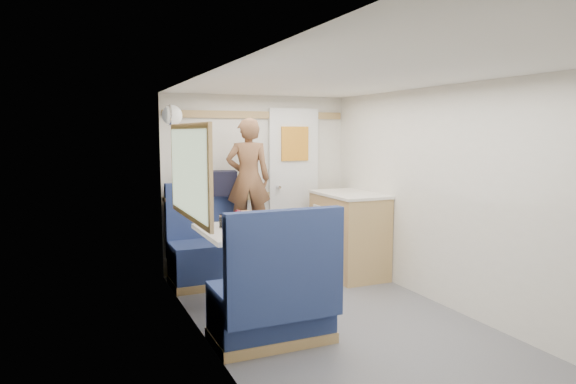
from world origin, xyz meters
name	(u,v)px	position (x,y,z in m)	size (l,w,h in m)	color
floor	(358,336)	(0.00, 0.00, 0.00)	(4.50, 4.50, 0.00)	#515156
ceiling	(362,75)	(0.00, 0.00, 2.00)	(4.50, 4.50, 0.00)	silver
wall_back	(257,183)	(0.00, 2.25, 1.00)	(2.20, 0.02, 2.00)	silver
wall_left	(219,219)	(-1.10, 0.00, 1.00)	(0.02, 4.50, 2.00)	silver
wall_right	(472,202)	(1.10, 0.00, 1.00)	(0.02, 4.50, 2.00)	silver
oak_trim_low	(258,196)	(0.00, 2.23, 0.85)	(2.15, 0.02, 0.08)	#AF854F
oak_trim_high	(257,115)	(0.00, 2.23, 1.78)	(2.15, 0.02, 0.08)	#AF854F
side_window	(188,172)	(-1.08, 1.00, 1.25)	(0.04, 1.30, 0.72)	#A0AF95
rear_door	(294,184)	(0.45, 2.22, 0.97)	(0.62, 0.12, 1.86)	white
dinette_table	(238,247)	(-0.65, 1.00, 0.57)	(0.62, 0.92, 0.72)	white
bench_far	(213,255)	(-0.65, 1.86, 0.30)	(0.90, 0.59, 1.05)	#17234A
bench_near	(274,305)	(-0.65, 0.14, 0.30)	(0.90, 0.59, 1.05)	#17234A
ledge	(205,197)	(-0.65, 2.12, 0.88)	(0.90, 0.14, 0.04)	#AF854F
dome_light	(172,115)	(-1.04, 1.85, 1.75)	(0.20, 0.20, 0.20)	white
galley_counter	(349,234)	(0.82, 1.55, 0.47)	(0.57, 0.92, 0.92)	#AF854F
person	(248,179)	(-0.25, 1.85, 1.09)	(0.47, 0.31, 1.28)	brown
duffel_bag	(211,183)	(-0.58, 2.12, 1.03)	(0.55, 0.26, 0.26)	black
tray	(257,232)	(-0.54, 0.77, 0.73)	(0.26, 0.34, 0.02)	white
orange_fruit	(270,226)	(-0.43, 0.77, 0.77)	(0.07, 0.07, 0.07)	orange
cheese_block	(249,232)	(-0.66, 0.67, 0.76)	(0.10, 0.06, 0.04)	#EBE388
wine_glass	(238,214)	(-0.62, 1.08, 0.84)	(0.08, 0.08, 0.17)	white
tumbler_left	(234,228)	(-0.74, 0.83, 0.77)	(0.07, 0.07, 0.11)	white
tumbler_mid	(223,221)	(-0.74, 1.13, 0.78)	(0.08, 0.08, 0.12)	white
tumbler_right	(243,222)	(-0.57, 1.06, 0.77)	(0.07, 0.07, 0.11)	white
beer_glass	(262,223)	(-0.43, 0.98, 0.77)	(0.06, 0.06, 0.10)	#8D4A14
pepper_grinder	(223,222)	(-0.73, 1.18, 0.77)	(0.04, 0.04, 0.09)	black
salt_grinder	(242,226)	(-0.64, 0.92, 0.76)	(0.03, 0.03, 0.08)	white
bread_loaf	(245,217)	(-0.46, 1.37, 0.77)	(0.12, 0.23, 0.09)	brown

